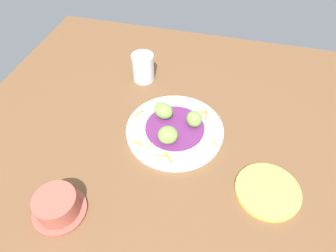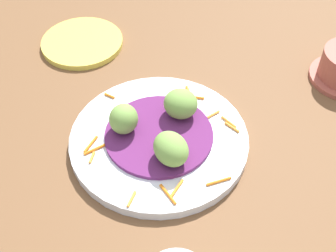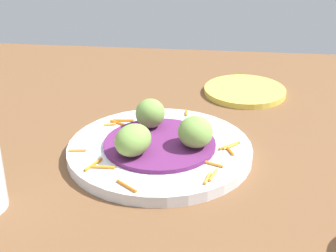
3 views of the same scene
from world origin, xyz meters
TOP-DOWN VIEW (x-y plane):
  - table_surface at (0.00, 0.00)cm, footprint 110.00×110.00cm
  - main_plate at (2.87, -3.96)cm, footprint 26.31×26.31cm
  - cabbage_bed at (2.87, -3.96)cm, footprint 15.91×15.91cm
  - carrot_garnish at (2.63, -2.16)cm, footprint 23.79×24.68cm
  - guac_scoop_left at (5.93, 0.12)cm, footprint 6.59×7.05cm
  - guac_scoop_center at (-2.19, -3.34)cm, footprint 5.63×5.84cm
  - guac_scoop_right at (4.86, -8.64)cm, footprint 5.68×5.54cm
  - side_plate_small at (-9.76, -29.05)cm, footprint 14.96×14.96cm
  - terracotta_bowl at (-26.10, 14.96)cm, footprint 11.76×11.76cm
  - water_glass at (22.89, 11.20)cm, footprint 6.87×6.87cm

SIDE VIEW (x-z plane):
  - table_surface at x=0.00cm, z-range 0.00..2.00cm
  - side_plate_small at x=-9.76cm, z-range 2.00..3.04cm
  - main_plate at x=2.87cm, z-range 2.00..3.57cm
  - carrot_garnish at x=2.63cm, z-range 3.57..3.97cm
  - cabbage_bed at x=2.87cm, z-range 3.57..4.19cm
  - terracotta_bowl at x=-26.10cm, z-range 1.80..7.34cm
  - guac_scoop_left at x=5.93cm, z-range 4.19..8.47cm
  - guac_scoop_center at x=-2.19cm, z-range 4.19..8.53cm
  - guac_scoop_right at x=4.86cm, z-range 4.19..8.64cm
  - water_glass at x=22.89cm, z-range 2.00..10.90cm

